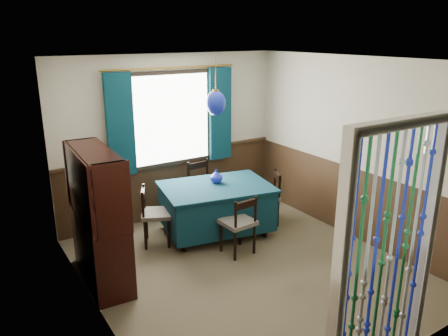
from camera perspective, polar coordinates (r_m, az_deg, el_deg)
floor at (r=5.55m, az=2.87°, el=-12.80°), size 4.00×4.00×0.00m
ceiling at (r=4.82m, az=3.33°, el=13.91°), size 4.00×4.00×0.00m
wall_back at (r=6.71m, az=-6.94°, el=3.94°), size 3.60×0.00×3.60m
wall_front at (r=3.72m, az=21.50°, el=-8.25°), size 3.60×0.00×3.60m
wall_left at (r=4.31m, az=-16.84°, el=-4.31°), size 0.00×4.00×4.00m
wall_right at (r=6.23m, az=16.67°, el=2.31°), size 0.00×4.00×4.00m
wainscot_back at (r=6.91m, az=-6.66°, el=-2.15°), size 3.60×0.00×3.60m
wainscot_front at (r=4.10m, az=20.13°, el=-17.72°), size 3.60×0.00×3.60m
wainscot_left at (r=4.63m, az=-15.84°, el=-12.96°), size 0.00×4.00×4.00m
wainscot_right at (r=6.45m, az=16.01°, el=-4.16°), size 0.00×4.00×4.00m
window at (r=6.60m, az=-6.84°, el=6.39°), size 1.32×0.12×1.42m
doorway at (r=3.84m, az=20.45°, el=-10.66°), size 1.16×0.12×2.18m
dining_table at (r=6.24m, az=-1.01°, el=-4.95°), size 1.68×1.32×0.73m
chair_near at (r=5.68m, az=1.99°, el=-7.19°), size 0.42×0.40×0.80m
chair_far at (r=6.84m, az=-2.71°, el=-2.56°), size 0.46×0.44×0.87m
chair_left at (r=6.01m, az=-9.09°, el=-5.95°), size 0.52×0.53×0.82m
chair_right at (r=6.60m, az=5.76°, el=-3.65°), size 0.52×0.53×0.81m
sideboard at (r=5.25m, az=-15.95°, el=-8.51°), size 0.49×1.23×1.58m
pendant_lamp at (r=5.84m, az=-1.08°, el=8.51°), size 0.27×0.27×0.77m
vase_table at (r=6.23m, az=-1.02°, el=-1.15°), size 0.17×0.17×0.18m
bowl_shelf at (r=4.82m, az=-14.87°, el=-3.67°), size 0.25×0.25×0.05m
vase_sideboard at (r=5.41m, az=-16.61°, el=-3.94°), size 0.21×0.21×0.21m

